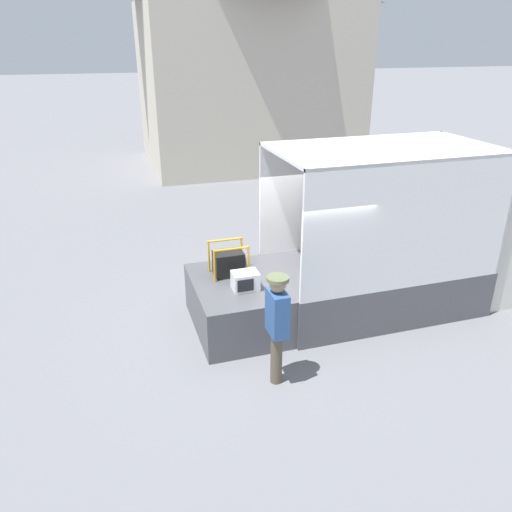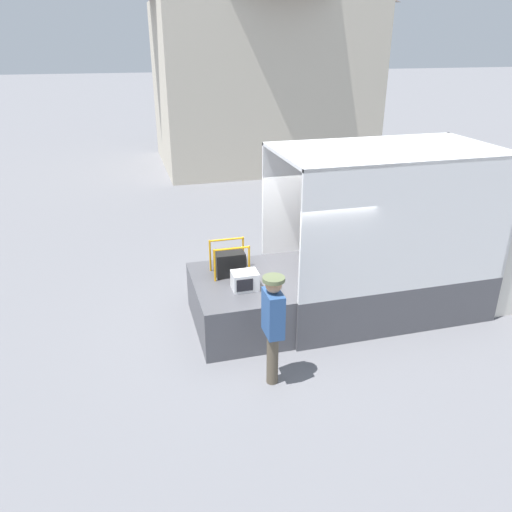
{
  "view_description": "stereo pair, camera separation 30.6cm",
  "coord_description": "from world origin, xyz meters",
  "px_view_note": "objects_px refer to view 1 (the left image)",
  "views": [
    {
      "loc": [
        -2.83,
        -7.74,
        4.89
      ],
      "look_at": [
        -0.47,
        -0.2,
        1.46
      ],
      "focal_mm": 35.0,
      "sensor_mm": 36.0,
      "label": 1
    },
    {
      "loc": [
        -2.54,
        -7.83,
        4.89
      ],
      "look_at": [
        -0.47,
        -0.2,
        1.46
      ],
      "focal_mm": 35.0,
      "sensor_mm": 36.0,
      "label": 2
    }
  ],
  "objects_px": {
    "portable_generator": "(229,263)",
    "microwave": "(245,281)",
    "box_truck": "(445,251)",
    "worker_person": "(277,319)"
  },
  "relations": [
    {
      "from": "box_truck",
      "to": "microwave",
      "type": "height_order",
      "value": "box_truck"
    },
    {
      "from": "portable_generator",
      "to": "box_truck",
      "type": "bearing_deg",
      "value": -4.51
    },
    {
      "from": "microwave",
      "to": "portable_generator",
      "type": "height_order",
      "value": "portable_generator"
    },
    {
      "from": "portable_generator",
      "to": "microwave",
      "type": "bearing_deg",
      "value": -80.93
    },
    {
      "from": "box_truck",
      "to": "worker_person",
      "type": "distance_m",
      "value": 4.61
    },
    {
      "from": "box_truck",
      "to": "microwave",
      "type": "bearing_deg",
      "value": -175.78
    },
    {
      "from": "microwave",
      "to": "box_truck",
      "type": "bearing_deg",
      "value": 4.22
    },
    {
      "from": "box_truck",
      "to": "worker_person",
      "type": "relative_size",
      "value": 3.48
    },
    {
      "from": "box_truck",
      "to": "portable_generator",
      "type": "bearing_deg",
      "value": 175.49
    },
    {
      "from": "box_truck",
      "to": "worker_person",
      "type": "xyz_separation_m",
      "value": [
        -4.25,
        -1.77,
        0.17
      ]
    }
  ]
}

